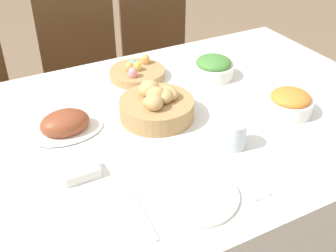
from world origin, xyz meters
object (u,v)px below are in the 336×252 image
at_px(green_salad_bowl, 213,67).
at_px(butter_dish, 81,172).
at_px(carrot_bowl, 290,102).
at_px(drinking_cup, 234,135).
at_px(bread_basket, 157,105).
at_px(chair_far_center, 86,74).
at_px(dinner_plate, 193,195).
at_px(chair_far_right, 163,57).
at_px(spoon, 247,175).
at_px(fork, 143,214).
at_px(ham_platter, 65,125).
at_px(knife, 238,178).
at_px(egg_basket, 137,72).

height_order(green_salad_bowl, butter_dish, green_salad_bowl).
bearing_deg(butter_dish, carrot_bowl, -0.36).
height_order(carrot_bowl, drinking_cup, drinking_cup).
xyz_separation_m(bread_basket, drinking_cup, (0.14, -0.27, -0.00)).
distance_m(chair_far_center, dinner_plate, 1.35).
relative_size(green_salad_bowl, dinner_plate, 0.68).
height_order(chair_far_center, dinner_plate, chair_far_center).
xyz_separation_m(carrot_bowl, dinner_plate, (-0.53, -0.22, -0.04)).
distance_m(chair_far_right, bread_basket, 1.07).
bearing_deg(bread_basket, chair_far_right, 61.84).
distance_m(chair_far_right, spoon, 1.40).
height_order(chair_far_right, carrot_bowl, chair_far_right).
bearing_deg(butter_dish, chair_far_right, 52.93).
xyz_separation_m(chair_far_right, green_salad_bowl, (-0.14, -0.74, 0.28)).
distance_m(fork, butter_dish, 0.24).
bearing_deg(butter_dish, ham_platter, 83.47).
xyz_separation_m(knife, butter_dish, (-0.40, 0.22, 0.01)).
bearing_deg(chair_far_center, ham_platter, -105.83).
xyz_separation_m(chair_far_right, egg_basket, (-0.42, -0.60, 0.26)).
xyz_separation_m(chair_far_right, ham_platter, (-0.80, -0.85, 0.27)).
bearing_deg(knife, spoon, 3.78).
bearing_deg(chair_far_right, egg_basket, -125.22).
bearing_deg(chair_far_center, spoon, -81.53).
bearing_deg(egg_basket, carrot_bowl, -53.82).
bearing_deg(fork, knife, 3.78).
distance_m(dinner_plate, spoon, 0.18).
distance_m(egg_basket, ham_platter, 0.46).
bearing_deg(green_salad_bowl, chair_far_right, 79.31).
bearing_deg(spoon, fork, 176.22).
relative_size(dinner_plate, fork, 1.28).
height_order(green_salad_bowl, dinner_plate, green_salad_bowl).
relative_size(knife, butter_dish, 1.87).
xyz_separation_m(ham_platter, drinking_cup, (0.45, -0.33, 0.02)).
bearing_deg(drinking_cup, ham_platter, 143.49).
bearing_deg(butter_dish, bread_basket, 28.68).
bearing_deg(spoon, ham_platter, 126.59).
height_order(ham_platter, butter_dish, ham_platter).
bearing_deg(knife, green_salad_bowl, 67.43).
bearing_deg(carrot_bowl, chair_far_center, 111.08).
bearing_deg(green_salad_bowl, fork, -135.40).
bearing_deg(green_salad_bowl, spoon, -113.94).
bearing_deg(chair_far_right, bread_basket, -117.98).
relative_size(ham_platter, green_salad_bowl, 1.49).
relative_size(spoon, butter_dish, 1.87).
xyz_separation_m(chair_far_center, spoon, (0.08, -1.32, 0.24)).
relative_size(chair_far_center, drinking_cup, 11.25).
relative_size(ham_platter, knife, 1.30).
relative_size(chair_far_center, dinner_plate, 3.95).
relative_size(spoon, drinking_cup, 2.22).
bearing_deg(drinking_cup, butter_dish, 170.05).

